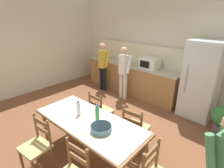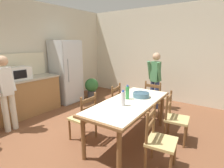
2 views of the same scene
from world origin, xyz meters
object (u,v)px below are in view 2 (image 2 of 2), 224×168
Objects in this scene: chair_side_far_right at (111,104)px; person_by_table at (155,78)px; dining_table at (130,106)px; chair_side_far_left at (84,118)px; refrigerator at (66,72)px; microwave at (18,73)px; chair_side_near_right at (175,118)px; chair_side_near_left at (159,140)px; potted_plant at (92,87)px; chair_head_end at (154,99)px; bottle_off_centre at (127,93)px; bottle_near_centre at (123,98)px; person_at_counter at (6,90)px; serving_bowl at (141,95)px.

chair_side_far_right is 0.59× the size of person_by_table.
dining_table is 0.88m from chair_side_far_left.
refrigerator is 1.44m from microwave.
person_by_table is (1.37, 0.97, 0.43)m from chair_side_near_right.
chair_side_near_left is at bearing 36.33° from person_by_table.
potted_plant is at bearing 63.91° from chair_side_near_right.
dining_table is 1.32m from chair_head_end.
bottle_off_centre is (0.10, 0.11, 0.21)m from dining_table.
chair_side_far_right is at bearing 49.91° from chair_head_end.
potted_plant is at bearing 52.76° from bottle_near_centre.
person_at_counter is at bearing -135.68° from microwave.
chair_head_end is at bearing 2.37° from bottle_near_centre.
person_at_counter reaches higher than chair_side_near_right.
refrigerator is 0.96m from potted_plant.
bottle_near_centre is 0.37m from bottle_off_centre.
refrigerator is 2.81m from serving_bowl.
potted_plant is (1.92, 3.02, -0.06)m from chair_side_near_left.
person_at_counter is (-2.42, 2.17, 0.44)m from chair_head_end.
bottle_off_centre is 0.94m from chair_side_far_left.
chair_side_far_right is 1.36× the size of potted_plant.
dining_table is 0.33m from bottle_near_centre.
potted_plant is (1.98, 1.60, -0.06)m from chair_side_far_left.
serving_bowl is at bearing -146.98° from person_at_counter.
bottle_off_centre is at bearing 85.16° from chair_head_end.
person_at_counter is 2.34× the size of potted_plant.
serving_bowl is at bearing 93.63° from chair_side_near_right.
serving_bowl is 1.10m from chair_side_near_left.
chair_side_far_left is (0.10, -2.04, -0.65)m from microwave.
person_at_counter is at bearing 116.77° from dining_table.
microwave is 2.15m from chair_side_far_left.
chair_side_far_left is (-0.96, 1.39, 0.00)m from chair_side_near_right.
chair_side_far_right is (-0.42, -1.99, -0.50)m from refrigerator.
person_by_table reaches higher than potted_plant.
chair_side_near_right is (0.12, -0.65, -0.37)m from serving_bowl.
chair_side_near_right reaches higher than serving_bowl.
refrigerator is 2.75m from chair_head_end.
chair_head_end is at bearing 35.19° from chair_side_near_right.
chair_side_near_right is at bearing 84.68° from chair_side_far_right.
serving_bowl is (0.26, -0.16, -0.07)m from bottle_off_centre.
refrigerator is 3.71m from chair_side_near_left.
refrigerator reaches higher than chair_side_far_left.
chair_head_end is (1.20, -0.06, -0.45)m from bottle_off_centre.
refrigerator is 3.47m from chair_side_near_right.
refrigerator is 0.92× the size of dining_table.
microwave is 0.32× the size of person_by_table.
chair_head_end is at bearing 6.20° from serving_bowl.
person_at_counter is 3.55m from person_by_table.
chair_side_far_right is at bearing 47.61° from bottle_near_centre.
chair_side_near_right is at bearing -72.74° from microwave.
chair_side_near_right is at bearing 47.74° from person_by_table.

